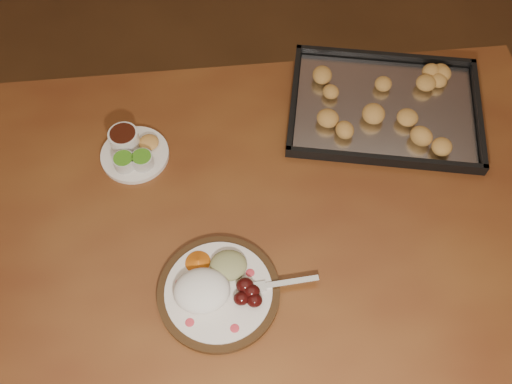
{
  "coord_description": "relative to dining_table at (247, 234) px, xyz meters",
  "views": [
    {
      "loc": [
        0.05,
        -0.6,
        1.86
      ],
      "look_at": [
        0.1,
        0.07,
        0.77
      ],
      "focal_mm": 40.0,
      "sensor_mm": 36.0,
      "label": 1
    }
  ],
  "objects": [
    {
      "name": "baking_tray",
      "position": [
        0.36,
        0.27,
        0.11
      ],
      "size": [
        0.52,
        0.43,
        0.05
      ],
      "rotation": [
        0.0,
        0.0,
        -0.19
      ],
      "color": "black",
      "rests_on": "dining_table"
    },
    {
      "name": "condiment_saucer",
      "position": [
        -0.26,
        0.18,
        0.12
      ],
      "size": [
        0.16,
        0.16,
        0.05
      ],
      "rotation": [
        0.0,
        0.0,
        0.35
      ],
      "color": "white",
      "rests_on": "dining_table"
    },
    {
      "name": "ground",
      "position": [
        -0.08,
        -0.02,
        -0.65
      ],
      "size": [
        4.0,
        4.0,
        0.0
      ],
      "primitive_type": "plane",
      "color": "brown",
      "rests_on": "ground"
    },
    {
      "name": "dinner_plate",
      "position": [
        -0.07,
        -0.18,
        0.12
      ],
      "size": [
        0.33,
        0.25,
        0.06
      ],
      "rotation": [
        0.0,
        0.0,
        -0.05
      ],
      "color": "#331F0E",
      "rests_on": "dining_table"
    },
    {
      "name": "dining_table",
      "position": [
        0.0,
        0.0,
        0.0
      ],
      "size": [
        1.52,
        0.93,
        0.75
      ],
      "rotation": [
        0.0,
        0.0,
        0.02
      ],
      "color": "brown",
      "rests_on": "ground"
    }
  ]
}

